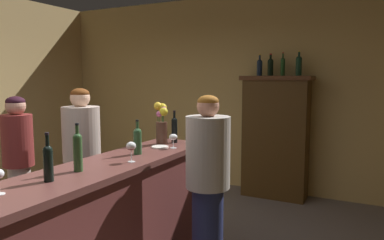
% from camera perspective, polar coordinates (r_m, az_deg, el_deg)
% --- Properties ---
extents(wall_back, '(5.66, 0.12, 2.92)m').
position_cam_1_polar(wall_back, '(5.80, 3.88, 4.38)').
color(wall_back, tan).
rests_on(wall_back, ground).
extents(bar_counter, '(0.58, 2.56, 1.03)m').
position_cam_1_polar(bar_counter, '(3.00, -13.92, -16.39)').
color(bar_counter, brown).
rests_on(bar_counter, ground).
extents(display_cabinet, '(0.96, 0.42, 1.71)m').
position_cam_1_polar(display_cabinet, '(5.24, 12.94, -2.25)').
color(display_cabinet, '#452D12').
rests_on(display_cabinet, ground).
extents(wine_bottle_rose, '(0.06, 0.06, 0.34)m').
position_cam_1_polar(wine_bottle_rose, '(2.68, -17.44, -4.52)').
color(wine_bottle_rose, '#2B4E28').
rests_on(wine_bottle_rose, bar_counter).
extents(wine_bottle_syrah, '(0.07, 0.07, 0.30)m').
position_cam_1_polar(wine_bottle_syrah, '(3.17, -8.52, -3.04)').
color(wine_bottle_syrah, '#2A522F').
rests_on(wine_bottle_syrah, bar_counter).
extents(wine_bottle_malbec, '(0.06, 0.06, 0.33)m').
position_cam_1_polar(wine_bottle_malbec, '(3.70, -2.77, -1.33)').
color(wine_bottle_malbec, black).
rests_on(wine_bottle_malbec, bar_counter).
extents(wine_bottle_merlot, '(0.06, 0.06, 0.31)m').
position_cam_1_polar(wine_bottle_merlot, '(2.49, -21.59, -5.98)').
color(wine_bottle_merlot, black).
rests_on(wine_bottle_merlot, bar_counter).
extents(wine_glass_front, '(0.08, 0.08, 0.14)m').
position_cam_1_polar(wine_glass_front, '(3.41, -2.95, -2.74)').
color(wine_glass_front, white).
rests_on(wine_glass_front, bar_counter).
extents(wine_glass_mid, '(0.08, 0.08, 0.16)m').
position_cam_1_polar(wine_glass_mid, '(2.88, -9.51, -4.19)').
color(wine_glass_mid, white).
rests_on(wine_glass_mid, bar_counter).
extents(flower_arrangement, '(0.15, 0.13, 0.42)m').
position_cam_1_polar(flower_arrangement, '(3.63, -4.78, -0.34)').
color(flower_arrangement, '#432A1F').
rests_on(flower_arrangement, bar_counter).
extents(cheese_plate, '(0.16, 0.16, 0.01)m').
position_cam_1_polar(cheese_plate, '(3.47, -5.03, -4.21)').
color(cheese_plate, white).
rests_on(cheese_plate, bar_counter).
extents(display_bottle_left, '(0.08, 0.08, 0.30)m').
position_cam_1_polar(display_bottle_left, '(5.25, 10.52, 8.20)').
color(display_bottle_left, '#182437').
rests_on(display_bottle_left, display_cabinet).
extents(display_bottle_midleft, '(0.08, 0.08, 0.31)m').
position_cam_1_polar(display_bottle_midleft, '(5.21, 12.17, 8.24)').
color(display_bottle_midleft, black).
rests_on(display_bottle_midleft, display_cabinet).
extents(display_bottle_center, '(0.06, 0.06, 0.32)m').
position_cam_1_polar(display_bottle_center, '(5.17, 14.01, 8.24)').
color(display_bottle_center, '#183F1A').
rests_on(display_bottle_center, display_cabinet).
extents(display_bottle_midright, '(0.08, 0.08, 0.33)m').
position_cam_1_polar(display_bottle_midright, '(5.12, 16.36, 8.29)').
color(display_bottle_midright, '#133020').
rests_on(display_bottle_midright, display_cabinet).
extents(patron_tall, '(0.39, 0.39, 1.58)m').
position_cam_1_polar(patron_tall, '(4.08, -16.82, -5.37)').
color(patron_tall, '#B3AC9D').
rests_on(patron_tall, ground).
extents(patron_near_entrance, '(0.31, 0.31, 1.50)m').
position_cam_1_polar(patron_near_entrance, '(4.25, -25.50, -5.55)').
color(patron_near_entrance, '#A28E84').
rests_on(patron_near_entrance, ground).
extents(bartender, '(0.36, 0.36, 1.55)m').
position_cam_1_polar(bartender, '(3.02, 2.48, -9.55)').
color(bartender, navy).
rests_on(bartender, ground).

